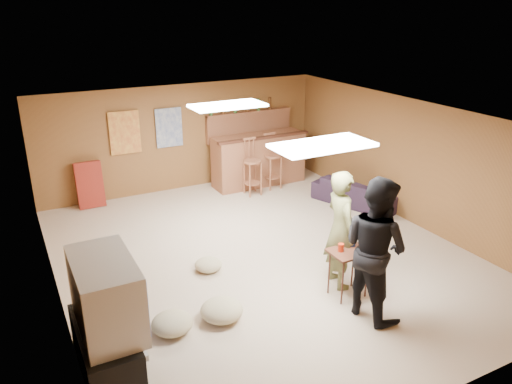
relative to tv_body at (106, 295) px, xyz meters
name	(u,v)px	position (x,y,z in m)	size (l,w,h in m)	color
ground	(262,255)	(2.65, 1.50, -0.90)	(7.00, 7.00, 0.00)	#C1AB93
ceiling	(262,118)	(2.65, 1.50, 1.30)	(6.00, 7.00, 0.02)	silver
wall_back	(183,137)	(2.65, 5.00, 0.20)	(6.00, 0.02, 2.20)	brown
wall_front	(441,309)	(2.65, -2.00, 0.20)	(6.00, 0.02, 2.20)	brown
wall_left	(50,229)	(-0.35, 1.50, 0.20)	(0.02, 7.00, 2.20)	brown
wall_right	(412,162)	(5.65, 1.50, 0.20)	(0.02, 7.00, 2.20)	brown
tv_stand	(106,348)	(-0.07, 0.00, -0.65)	(0.55, 1.30, 0.50)	black
dvd_box	(127,350)	(0.15, 0.00, -0.75)	(0.35, 0.50, 0.08)	#B2B2B7
tv_body	(106,295)	(0.00, 0.00, 0.00)	(0.60, 1.10, 0.80)	#B2B2B7
tv_screen	(135,288)	(0.31, 0.00, 0.00)	(0.02, 0.95, 0.65)	navy
bar_counter	(259,160)	(4.15, 4.45, -0.35)	(2.00, 0.60, 1.10)	brown
bar_lip	(264,138)	(4.15, 4.20, 0.20)	(2.10, 0.12, 0.05)	#401F14
bar_shelf	(249,112)	(4.15, 4.90, 0.60)	(2.00, 0.18, 0.05)	brown
bar_backing	(249,126)	(4.15, 4.92, 0.30)	(2.00, 0.14, 0.60)	brown
poster_left	(125,133)	(1.45, 4.96, 0.45)	(0.60, 0.03, 0.85)	#BF3F26
poster_right	(169,128)	(2.35, 4.96, 0.45)	(0.55, 0.03, 0.80)	#334C99
folding_chair_stack	(90,185)	(0.65, 4.80, -0.45)	(0.50, 0.14, 0.90)	maroon
ceiling_panel_front	(323,145)	(2.65, 0.00, 1.27)	(1.20, 0.60, 0.04)	white
ceiling_panel_back	(228,105)	(2.65, 2.70, 1.27)	(1.20, 0.60, 0.04)	white
person_olive	(341,229)	(3.20, 0.26, -0.06)	(0.61, 0.40, 1.68)	olive
person_black	(375,248)	(3.15, -0.50, 0.02)	(0.90, 0.70, 1.85)	black
sofa	(357,192)	(5.30, 2.51, -0.65)	(1.72, 0.67, 0.50)	black
tray_table	(348,273)	(3.14, -0.04, -0.56)	(0.52, 0.41, 0.67)	#401F14
cup_red_near	(341,248)	(3.03, 0.00, -0.17)	(0.08, 0.08, 0.11)	red
cup_red_far	(361,249)	(3.23, -0.15, -0.17)	(0.08, 0.08, 0.11)	red
cup_blue	(353,242)	(3.26, 0.06, -0.17)	(0.08, 0.08, 0.11)	#153796
bar_stool_left	(253,165)	(3.74, 3.93, -0.25)	(0.41, 0.41, 1.30)	brown
bar_stool_right	(273,162)	(4.29, 4.08, -0.33)	(0.36, 0.36, 1.14)	brown
cushion_near_tv	(222,310)	(1.40, 0.25, -0.78)	(0.54, 0.54, 0.24)	tan
cushion_mid	(208,265)	(1.72, 1.45, -0.81)	(0.41, 0.41, 0.18)	tan
cushion_far	(172,323)	(0.76, 0.28, -0.79)	(0.51, 0.51, 0.23)	tan
bottle_row	(241,106)	(3.95, 4.88, 0.75)	(1.48, 0.08, 0.26)	#3F7233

